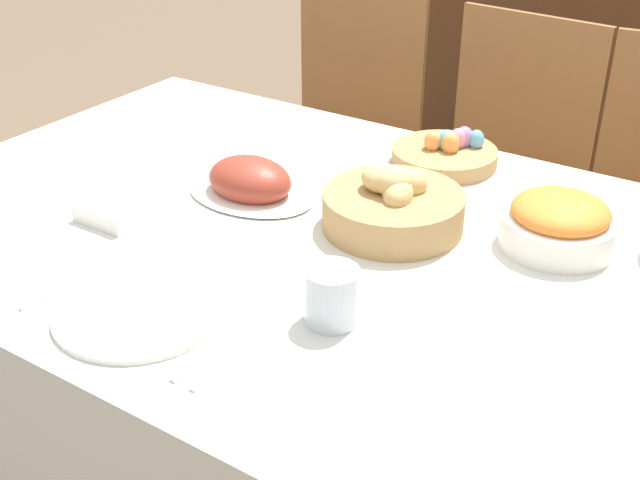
% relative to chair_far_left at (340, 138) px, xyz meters
% --- Properties ---
extents(dining_table, '(1.74, 1.08, 0.72)m').
position_rel_chair_far_left_xyz_m(dining_table, '(0.52, -0.87, -0.14)').
color(dining_table, silver).
rests_on(dining_table, ground).
extents(chair_far_left, '(0.43, 0.43, 0.92)m').
position_rel_chair_far_left_xyz_m(chair_far_left, '(0.00, 0.00, 0.00)').
color(chair_far_left, brown).
rests_on(chair_far_left, ground).
extents(chair_far_center, '(0.46, 0.46, 0.92)m').
position_rel_chair_far_left_xyz_m(chair_far_center, '(0.51, -0.00, 0.00)').
color(chair_far_center, brown).
rests_on(chair_far_center, ground).
extents(sideboard, '(1.56, 0.44, 0.92)m').
position_rel_chair_far_left_xyz_m(sideboard, '(0.30, 0.97, -0.05)').
color(sideboard, '#4C2D19').
rests_on(sideboard, ground).
extents(bread_basket, '(0.26, 0.26, 0.12)m').
position_rel_chair_far_left_xyz_m(bread_basket, '(0.60, -0.78, 0.26)').
color(bread_basket, '#AD8451').
rests_on(bread_basket, dining_table).
extents(egg_basket, '(0.23, 0.23, 0.08)m').
position_rel_chair_far_left_xyz_m(egg_basket, '(0.55, -0.46, 0.24)').
color(egg_basket, '#AD8451').
rests_on(egg_basket, dining_table).
extents(ham_platter, '(0.27, 0.19, 0.09)m').
position_rel_chair_far_left_xyz_m(ham_platter, '(0.30, -0.81, 0.25)').
color(ham_platter, silver).
rests_on(ham_platter, dining_table).
extents(carrot_bowl, '(0.20, 0.20, 0.10)m').
position_rel_chair_far_left_xyz_m(carrot_bowl, '(0.87, -0.68, 0.27)').
color(carrot_bowl, silver).
rests_on(carrot_bowl, dining_table).
extents(dinner_plate, '(0.27, 0.27, 0.01)m').
position_rel_chair_far_left_xyz_m(dinner_plate, '(0.41, -1.24, 0.22)').
color(dinner_plate, silver).
rests_on(dinner_plate, dining_table).
extents(fork, '(0.01, 0.20, 0.00)m').
position_rel_chair_far_left_xyz_m(fork, '(0.25, -1.24, 0.22)').
color(fork, silver).
rests_on(fork, dining_table).
extents(knife, '(0.01, 0.20, 0.00)m').
position_rel_chair_far_left_xyz_m(knife, '(0.56, -1.24, 0.22)').
color(knife, silver).
rests_on(knife, dining_table).
extents(spoon, '(0.01, 0.20, 0.00)m').
position_rel_chair_far_left_xyz_m(spoon, '(0.59, -1.24, 0.22)').
color(spoon, silver).
rests_on(spoon, dining_table).
extents(drinking_cup, '(0.08, 0.08, 0.09)m').
position_rel_chair_far_left_xyz_m(drinking_cup, '(0.66, -1.09, 0.26)').
color(drinking_cup, silver).
rests_on(drinking_cup, dining_table).
extents(butter_dish, '(0.12, 0.07, 0.03)m').
position_rel_chair_far_left_xyz_m(butter_dish, '(0.14, -1.05, 0.24)').
color(butter_dish, silver).
rests_on(butter_dish, dining_table).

